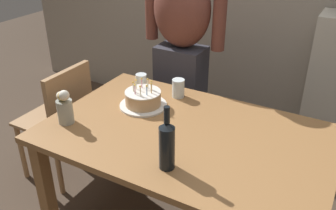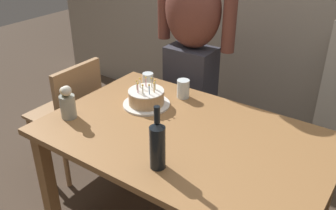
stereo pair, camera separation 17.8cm
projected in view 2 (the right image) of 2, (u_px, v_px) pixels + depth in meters
The scene contains 8 objects.
dining_table at pixel (184, 148), 1.98m from camera, with size 1.50×0.96×0.74m.
birthday_cake at pixel (146, 98), 2.19m from camera, with size 0.28×0.28×0.16m.
water_glass_near at pixel (183, 89), 2.27m from camera, with size 0.08×0.08×0.12m, color silver.
water_glass_far at pixel (148, 81), 2.40m from camera, with size 0.07×0.07×0.10m, color silver.
wine_bottle at pixel (157, 144), 1.62m from camera, with size 0.07×0.07×0.31m.
flower_vase at pixel (67, 102), 2.03m from camera, with size 0.10×0.09×0.21m.
person_man_bearded at pixel (192, 54), 2.61m from camera, with size 0.61×0.27×1.66m.
dining_chair at pixel (72, 110), 2.62m from camera, with size 0.42×0.42×0.87m.
Camera 2 is at (0.87, -1.39, 1.78)m, focal length 39.50 mm.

